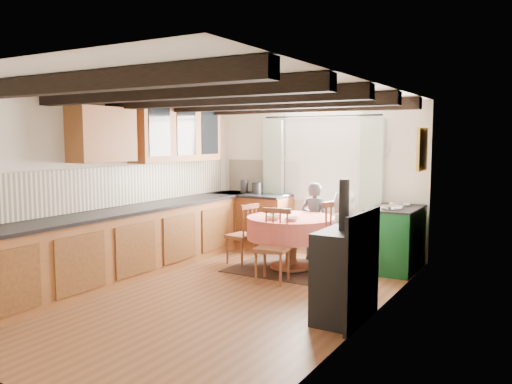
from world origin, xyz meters
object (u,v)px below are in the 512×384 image
Objects in this scene: child_right at (344,235)px; chair_right at (344,240)px; chair_left at (242,233)px; cast_iron_stove at (343,251)px; chair_near at (272,246)px; cup at (273,213)px; aga_range at (395,238)px; dining_table at (291,243)px; child_far at (314,221)px.

chair_right is at bearing 152.41° from child_right.
cast_iron_stove is at bearing 65.34° from chair_left.
cast_iron_stove is at bearing -42.36° from chair_near.
cast_iron_stove is at bearing -42.26° from cup.
chair_near is 0.97m from chair_right.
chair_near is 1.86m from aga_range.
chair_right reaches higher than cup.
cast_iron_stove reaches higher than chair_left.
cup is at bearing 96.50° from chair_left.
chair_near is at bearing 146.59° from chair_right.
cast_iron_stove is at bearing -48.68° from dining_table.
child_far is at bearing 71.37° from cup.
chair_near is 0.77m from cup.
aga_range is 1.24m from child_far.
cast_iron_stove reaches higher than dining_table.
chair_near is 0.98m from child_right.
chair_right is at bearing 1.87° from cup.
aga_range is at bearing 41.91° from chair_near.
child_far is (0.03, 0.72, 0.22)m from dining_table.
chair_left is (-0.88, 0.65, -0.02)m from chair_near.
child_far is 1.01× the size of child_right.
cup is at bearing 69.25° from child_far.
cast_iron_stove reaches higher than child_far.
aga_range is at bearing 29.91° from dining_table.
dining_table is 1.22× the size of chair_right.
child_right is (0.00, 0.01, 0.07)m from chair_right.
child_far is (-0.78, 0.78, 0.08)m from chair_right.
child_right reaches higher than chair_near.
child_far is at bearing 120.46° from cast_iron_stove.
chair_near reaches higher than dining_table.
cast_iron_stove is (0.57, -1.51, 0.21)m from chair_right.
chair_right reaches higher than chair_near.
chair_left is (-0.79, -0.06, 0.08)m from dining_table.
dining_table is 1.26× the size of aga_range.
chair_left is 2.65m from cast_iron_stove.
chair_left is 1.60m from child_right.
cup is (-0.33, 0.62, 0.32)m from chair_near.
dining_table is 0.86× the size of cast_iron_stove.
chair_left is 0.77× the size of child_right.
aga_range is 1.75m from cup.
child_far reaches higher than cup.
child_right is at bearing 133.10° from child_far.
chair_right reaches higher than aga_range.
chair_near is at bearing 146.45° from cast_iron_stove.
aga_range is 0.84× the size of child_right.
cast_iron_stove is (2.16, -1.51, 0.27)m from chair_left.
dining_table is at bearing 88.30° from chair_near.
cast_iron_stove is 1.62m from child_right.
dining_table is 1.06× the size of child_right.
dining_table is at bearing 104.46° from chair_left.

